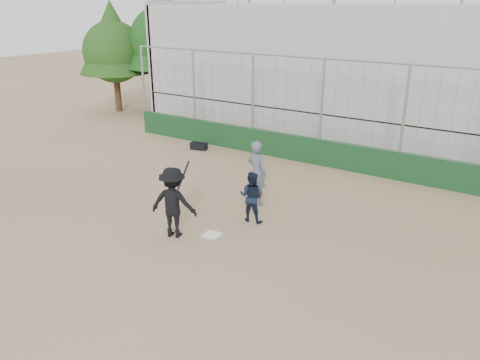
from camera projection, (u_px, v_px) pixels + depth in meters
The scene contains 10 objects.
ground at pixel (212, 235), 12.65m from camera, with size 90.00×90.00×0.00m, color brown.
home_plate at pixel (212, 235), 12.64m from camera, with size 0.44×0.44×0.02m, color white.
backstop at pixel (320, 140), 17.80m from camera, with size 18.10×0.25×4.04m.
bleachers at pixel (367, 72), 20.98m from camera, with size 20.25×6.70×6.98m.
tree_left at pixel (165, 31), 25.27m from camera, with size 4.48×4.48×7.00m.
tree_right at pixel (113, 43), 25.58m from camera, with size 3.84×3.84×6.00m.
batter_at_plate at pixel (173, 202), 12.31m from camera, with size 1.41×1.07×2.06m.
catcher_crouched at pixel (251, 205), 13.28m from camera, with size 0.78×0.64×1.03m.
umpire at pixel (257, 176), 14.33m from camera, with size 0.74×0.49×1.83m, color #505766.
equipment_bag at pixel (199, 146), 19.88m from camera, with size 0.75×0.43×0.34m.
Camera 1 is at (6.74, -9.06, 5.93)m, focal length 35.00 mm.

